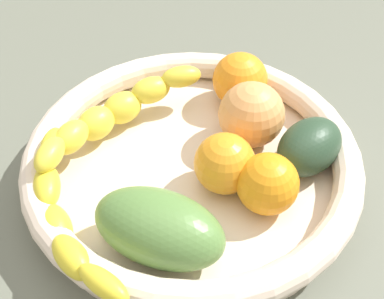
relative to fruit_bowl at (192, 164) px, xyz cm
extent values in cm
cube|color=#5F6355|center=(0.00, 0.00, -4.20)|extent=(120.00, 120.00, 3.00)
cylinder|color=beige|center=(0.00, 0.00, -1.69)|extent=(34.00, 34.00, 2.01)
torus|color=beige|center=(0.00, 0.00, 0.93)|extent=(36.25, 36.25, 3.22)
ellipsoid|color=yellow|center=(-8.16, 12.26, 2.86)|extent=(5.85, 4.57, 2.15)
ellipsoid|color=yellow|center=(-11.84, 9.54, 1.91)|extent=(5.86, 5.77, 2.72)
ellipsoid|color=yellow|center=(-14.74, 6.01, 0.97)|extent=(5.73, 6.42, 3.30)
ellipsoid|color=yellow|center=(-16.68, 1.87, 1.91)|extent=(4.30, 6.08, 2.72)
ellipsoid|color=yellow|center=(-17.56, -2.62, 2.86)|extent=(2.52, 5.64, 2.15)
ellipsoid|color=yellow|center=(8.23, 6.89, 3.61)|extent=(5.22, 5.07, 2.53)
ellipsoid|color=yellow|center=(5.17, 9.13, 2.67)|extent=(5.65, 5.06, 3.07)
ellipsoid|color=yellow|center=(1.71, 10.71, 1.73)|extent=(5.66, 4.95, 3.62)
ellipsoid|color=yellow|center=(-1.99, 11.56, 1.73)|extent=(5.16, 4.17, 3.62)
ellipsoid|color=yellow|center=(-5.78, 11.63, 2.67)|extent=(4.99, 3.46, 3.07)
ellipsoid|color=yellow|center=(-9.51, 10.93, 3.61)|extent=(5.28, 3.77, 2.53)
sphere|color=orange|center=(12.60, 1.38, 2.62)|extent=(6.61, 6.61, 6.61)
sphere|color=orange|center=(-0.22, -3.98, 2.51)|extent=(6.39, 6.39, 6.39)
sphere|color=orange|center=(-0.06, -8.91, 2.46)|extent=(6.29, 6.29, 6.29)
ellipsoid|color=#557F3E|center=(-10.20, -3.05, 2.53)|extent=(9.84, 13.96, 6.41)
sphere|color=#E59B56|center=(7.52, -2.93, 3.02)|extent=(7.40, 7.40, 7.40)
ellipsoid|color=#28412C|center=(7.34, -10.11, 2.12)|extent=(9.29, 7.46, 5.61)
camera|label=1|loc=(-33.02, -21.56, 42.90)|focal=50.45mm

